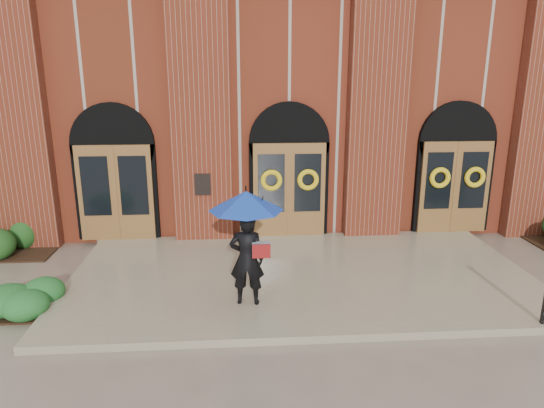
{
  "coord_description": "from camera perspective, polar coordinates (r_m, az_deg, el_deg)",
  "views": [
    {
      "loc": [
        -1.33,
        -9.66,
        4.44
      ],
      "look_at": [
        -0.58,
        1.0,
        1.5
      ],
      "focal_mm": 32.0,
      "sensor_mm": 36.0,
      "label": 1
    }
  ],
  "objects": [
    {
      "name": "man_with_umbrella",
      "position": [
        8.91,
        -3.01,
        -2.61
      ],
      "size": [
        1.52,
        1.52,
        2.2
      ],
      "rotation": [
        0.0,
        0.0,
        3.03
      ],
      "color": "black",
      "rests_on": "landing"
    },
    {
      "name": "church_building",
      "position": [
        18.52,
        0.08,
        12.47
      ],
      "size": [
        16.2,
        12.53,
        7.0
      ],
      "color": "maroon",
      "rests_on": "ground"
    },
    {
      "name": "landing",
      "position": [
        10.82,
        3.41,
        -8.44
      ],
      "size": [
        10.0,
        5.3,
        0.15
      ],
      "primitive_type": "cube",
      "color": "gray",
      "rests_on": "ground"
    },
    {
      "name": "hedge_front_left",
      "position": [
        10.51,
        -25.03,
        -9.68
      ],
      "size": [
        1.39,
        1.19,
        0.49
      ],
      "primitive_type": "ellipsoid",
      "color": "#1F5A22",
      "rests_on": "ground"
    },
    {
      "name": "ground",
      "position": [
        10.72,
        3.5,
        -9.13
      ],
      "size": [
        90.0,
        90.0,
        0.0
      ],
      "primitive_type": "plane",
      "color": "gray",
      "rests_on": "ground"
    }
  ]
}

